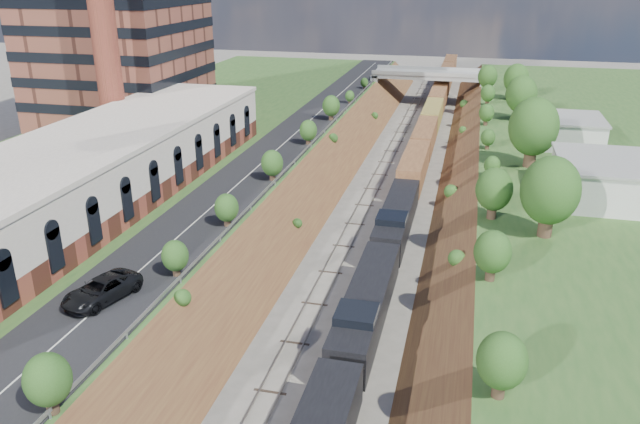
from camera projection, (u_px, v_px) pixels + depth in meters
platform_left at (155, 162)px, 87.37m from camera, size 44.00×180.00×5.00m
embankment_left at (307, 192)px, 83.40m from camera, size 10.00×180.00×10.00m
embankment_right at (475, 206)px, 78.51m from camera, size 10.00×180.00×10.00m
rail_left_track at (368, 196)px, 81.50m from camera, size 1.58×180.00×0.18m
rail_right_track at (408, 199)px, 80.34m from camera, size 1.58×180.00×0.18m
road at (273, 153)px, 82.55m from camera, size 8.00×180.00×0.10m
guardrail at (303, 152)px, 81.27m from camera, size 0.10×171.00×0.70m
commercial_building at (92, 170)px, 64.19m from camera, size 14.30×62.30×7.00m
overpass at (429, 81)px, 135.15m from camera, size 24.50×8.30×7.40m
white_building_near at (601, 180)px, 65.93m from camera, size 9.00×12.00×4.00m
white_building_far at (570, 132)px, 85.99m from camera, size 8.00×10.00×3.60m
tree_right_large at (550, 191)px, 55.66m from camera, size 5.25×5.25×7.61m
tree_left_crest at (152, 280)px, 44.87m from camera, size 2.45×2.45×3.55m
freight_train at (428, 128)px, 105.50m from camera, size 3.06×172.41×4.58m
suv at (102, 290)px, 45.78m from camera, size 4.48×6.69×1.70m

